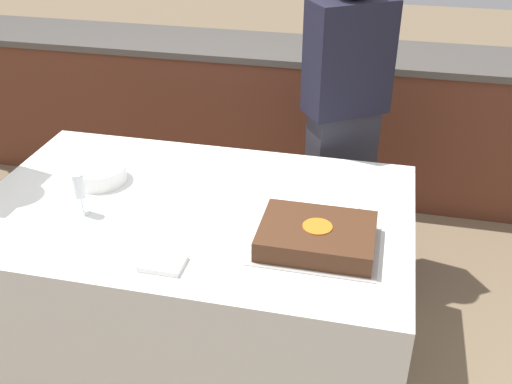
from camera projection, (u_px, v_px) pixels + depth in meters
The scene contains 9 objects.
ground_plane at pixel (201, 339), 2.80m from camera, with size 14.00×14.00×0.00m, color #7A664C.
back_counter at pixel (272, 114), 3.93m from camera, with size 4.40×0.58×0.92m.
dining_table at pixel (197, 277), 2.61m from camera, with size 1.76×1.10×0.73m.
cake at pixel (317, 236), 2.17m from camera, with size 0.45×0.35×0.09m.
plate_stack at pixel (99, 173), 2.59m from camera, with size 0.24×0.24×0.07m.
wine_glass at pixel (79, 188), 2.32m from camera, with size 0.06×0.06×0.18m.
side_plate_near_cake at pixel (334, 202), 2.45m from camera, with size 0.21×0.21×0.00m.
utensil_pile at pixel (163, 263), 2.08m from camera, with size 0.15×0.12×0.02m.
person_cutting_cake at pixel (344, 120), 2.92m from camera, with size 0.43×0.38×1.61m.
Camera 1 is at (0.71, -1.95, 2.01)m, focal length 42.00 mm.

